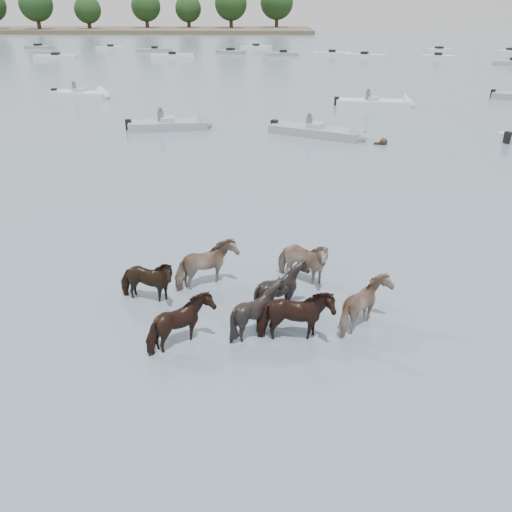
{
  "coord_description": "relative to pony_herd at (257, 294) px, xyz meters",
  "views": [
    {
      "loc": [
        0.07,
        -9.32,
        6.88
      ],
      "look_at": [
        -0.33,
        3.07,
        1.1
      ],
      "focal_mm": 37.96,
      "sensor_mm": 36.0,
      "label": 1
    }
  ],
  "objects": [
    {
      "name": "ground",
      "position": [
        0.28,
        -2.08,
        -0.55
      ],
      "size": [
        400.0,
        400.0,
        0.0
      ],
      "primitive_type": "plane",
      "color": "slate",
      "rests_on": "ground"
    },
    {
      "name": "shoreline",
      "position": [
        -69.72,
        147.92,
        -0.05
      ],
      "size": [
        160.0,
        30.0,
        1.0
      ],
      "primitive_type": "cube",
      "color": "#4C4233",
      "rests_on": "ground"
    },
    {
      "name": "pony_herd",
      "position": [
        0.0,
        0.0,
        0.0
      ],
      "size": [
        6.89,
        4.75,
        1.43
      ],
      "color": "black",
      "rests_on": "ground"
    },
    {
      "name": "swimming_pony",
      "position": [
        6.26,
        17.88,
        -0.45
      ],
      "size": [
        0.72,
        0.44,
        0.44
      ],
      "color": "black",
      "rests_on": "ground"
    },
    {
      "name": "motorboat_a",
      "position": [
        -5.32,
        21.59,
        -0.32
      ],
      "size": [
        5.37,
        2.51,
        1.92
      ],
      "rotation": [
        0.0,
        0.0,
        0.18
      ],
      "color": "gray",
      "rests_on": "ground"
    },
    {
      "name": "motorboat_b",
      "position": [
        3.49,
        19.53,
        -0.32
      ],
      "size": [
        5.92,
        4.15,
        1.92
      ],
      "rotation": [
        0.0,
        0.0,
        -0.49
      ],
      "color": "gray",
      "rests_on": "ground"
    },
    {
      "name": "motorboat_c",
      "position": [
        8.47,
        29.8,
        -0.32
      ],
      "size": [
        6.04,
        2.26,
        1.92
      ],
      "rotation": [
        0.0,
        0.0,
        -0.12
      ],
      "color": "silver",
      "rests_on": "ground"
    },
    {
      "name": "motorboat_f",
      "position": [
        -14.66,
        33.22,
        -0.32
      ],
      "size": [
        5.4,
        2.72,
        1.92
      ],
      "rotation": [
        0.0,
        0.0,
        -0.23
      ],
      "color": "silver",
      "rests_on": "ground"
    },
    {
      "name": "distant_flotilla",
      "position": [
        0.09,
        75.89,
        -0.29
      ],
      "size": [
        107.79,
        28.24,
        0.93
      ],
      "color": "silver",
      "rests_on": "ground"
    },
    {
      "name": "treeline",
      "position": [
        -68.27,
        146.8,
        6.13
      ],
      "size": [
        149.3,
        23.5,
        12.02
      ],
      "color": "#382619",
      "rests_on": "ground"
    }
  ]
}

